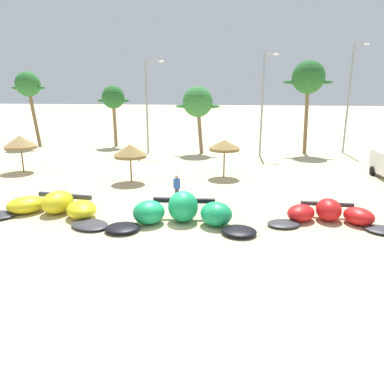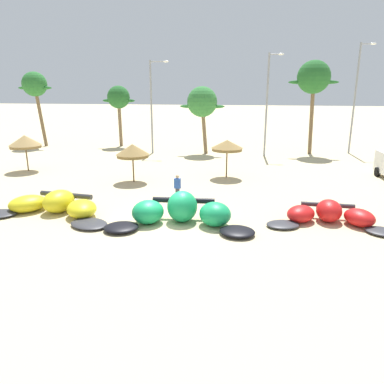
# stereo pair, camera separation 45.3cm
# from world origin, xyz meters

# --- Properties ---
(ground_plane) EXTENTS (260.00, 260.00, 0.00)m
(ground_plane) POSITION_xyz_m (0.00, 0.00, 0.00)
(ground_plane) COLOR beige
(kite_left) EXTENTS (7.56, 3.90, 1.15)m
(kite_left) POSITION_xyz_m (-6.10, 0.22, 0.44)
(kite_left) COLOR #333338
(kite_left) RESTS_ON ground
(kite_left_of_center) EXTENTS (7.28, 3.49, 1.52)m
(kite_left_of_center) POSITION_xyz_m (0.67, -0.19, 0.58)
(kite_left_of_center) COLOR black
(kite_left_of_center) RESTS_ON ground
(kite_center) EXTENTS (6.26, 2.99, 1.08)m
(kite_center) POSITION_xyz_m (7.69, 1.06, 0.41)
(kite_center) COLOR #333338
(kite_center) RESTS_ON ground
(beach_umbrella_near_van) EXTENTS (2.45, 2.45, 2.81)m
(beach_umbrella_near_van) POSITION_xyz_m (-13.56, 9.54, 2.32)
(beach_umbrella_near_van) COLOR brown
(beach_umbrella_near_van) RESTS_ON ground
(beach_umbrella_middle) EXTENTS (2.27, 2.27, 2.63)m
(beach_umbrella_middle) POSITION_xyz_m (-4.21, 7.51, 2.18)
(beach_umbrella_middle) COLOR brown
(beach_umbrella_middle) RESTS_ON ground
(beach_umbrella_near_palms) EXTENTS (2.28, 2.28, 2.74)m
(beach_umbrella_near_palms) POSITION_xyz_m (2.08, 9.89, 2.35)
(beach_umbrella_near_palms) COLOR brown
(beach_umbrella_near_palms) RESTS_ON ground
(person_near_kites) EXTENTS (0.36, 0.24, 1.62)m
(person_near_kites) POSITION_xyz_m (-0.20, 3.19, 0.82)
(person_near_kites) COLOR #383842
(person_near_kites) RESTS_ON ground
(palm_leftmost) EXTENTS (3.95, 2.63, 8.04)m
(palm_leftmost) POSITION_xyz_m (-19.74, 21.75, 6.56)
(palm_leftmost) COLOR brown
(palm_leftmost) RESTS_ON ground
(palm_left) EXTENTS (3.68, 2.45, 6.59)m
(palm_left) POSITION_xyz_m (-10.83, 23.21, 5.23)
(palm_left) COLOR #7F6647
(palm_left) RESTS_ON ground
(palm_left_of_gap) EXTENTS (4.38, 2.92, 6.50)m
(palm_left_of_gap) POSITION_xyz_m (-1.13, 19.86, 4.96)
(palm_left_of_gap) COLOR #7F6647
(palm_left_of_gap) RESTS_ON ground
(palm_center_left) EXTENTS (4.67, 3.11, 8.88)m
(palm_center_left) POSITION_xyz_m (9.31, 21.37, 7.20)
(palm_center_left) COLOR brown
(palm_center_left) RESTS_ON ground
(lamppost_west) EXTENTS (1.90, 0.24, 8.88)m
(lamppost_west) POSITION_xyz_m (-5.90, 19.29, 4.99)
(lamppost_west) COLOR gray
(lamppost_west) RESTS_ON ground
(lamppost_west_center) EXTENTS (1.40, 0.24, 9.40)m
(lamppost_west_center) POSITION_xyz_m (5.11, 19.53, 5.20)
(lamppost_west_center) COLOR gray
(lamppost_west_center) RESTS_ON ground
(lamppost_east_center) EXTENTS (1.45, 0.24, 10.43)m
(lamppost_east_center) POSITION_xyz_m (13.53, 22.34, 5.72)
(lamppost_east_center) COLOR gray
(lamppost_east_center) RESTS_ON ground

